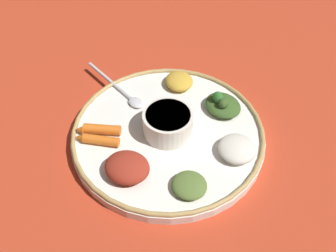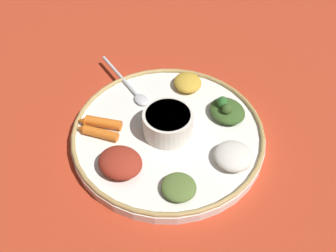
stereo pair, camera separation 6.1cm
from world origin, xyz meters
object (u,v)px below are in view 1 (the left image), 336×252
at_px(center_bowl, 168,122).
at_px(carrot_near_spoon, 98,130).
at_px(carrot_outer, 98,140).
at_px(greens_pile, 222,104).
at_px(spoon, 122,91).

bearing_deg(center_bowl, carrot_near_spoon, -179.02).
bearing_deg(carrot_near_spoon, carrot_outer, -88.40).
xyz_separation_m(greens_pile, carrot_near_spoon, (-0.23, -0.06, -0.01)).
bearing_deg(carrot_outer, spoon, 74.61).
xyz_separation_m(spoon, greens_pile, (0.19, -0.05, 0.01)).
relative_size(greens_pile, carrot_outer, 1.17).
relative_size(spoon, carrot_outer, 1.81).
xyz_separation_m(greens_pile, carrot_outer, (-0.23, -0.08, -0.01)).
distance_m(spoon, greens_pile, 0.20).
height_order(center_bowl, carrot_outer, center_bowl).
relative_size(spoon, greens_pile, 1.55).
bearing_deg(spoon, center_bowl, -50.05).
bearing_deg(carrot_outer, carrot_near_spoon, 91.60).
height_order(center_bowl, greens_pile, center_bowl).
bearing_deg(greens_pile, spoon, 164.92).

